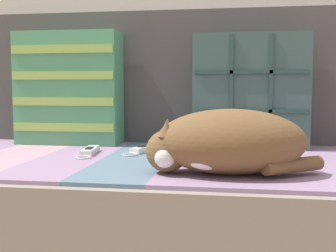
% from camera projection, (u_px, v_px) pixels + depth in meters
% --- Properties ---
extents(couch, '(1.90, 0.88, 0.42)m').
position_uv_depth(couch, '(203.00, 223.00, 1.32)').
color(couch, '#3D3838').
rests_on(couch, ground_plane).
extents(sofa_backrest, '(1.86, 0.14, 0.50)m').
position_uv_depth(sofa_backrest, '(211.00, 77.00, 1.64)').
color(sofa_backrest, '#474242').
rests_on(sofa_backrest, couch).
extents(throw_pillow_quilted, '(0.40, 0.14, 0.40)m').
position_uv_depth(throw_pillow_quilted, '(250.00, 91.00, 1.48)').
color(throw_pillow_quilted, '#38514C').
rests_on(throw_pillow_quilted, couch).
extents(throw_pillow_striped, '(0.39, 0.14, 0.42)m').
position_uv_depth(throw_pillow_striped, '(69.00, 88.00, 1.58)').
color(throw_pillow_striped, '#4C9366').
rests_on(throw_pillow_striped, couch).
extents(sleeping_cat, '(0.43, 0.25, 0.16)m').
position_uv_depth(sleeping_cat, '(224.00, 143.00, 1.03)').
color(sleeping_cat, brown).
rests_on(sleeping_cat, couch).
extents(game_remote_near, '(0.07, 0.19, 0.02)m').
position_uv_depth(game_remote_near, '(90.00, 151.00, 1.35)').
color(game_remote_near, white).
rests_on(game_remote_near, couch).
extents(game_remote_far, '(0.10, 0.19, 0.02)m').
position_uv_depth(game_remote_far, '(144.00, 149.00, 1.39)').
color(game_remote_far, white).
rests_on(game_remote_far, couch).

